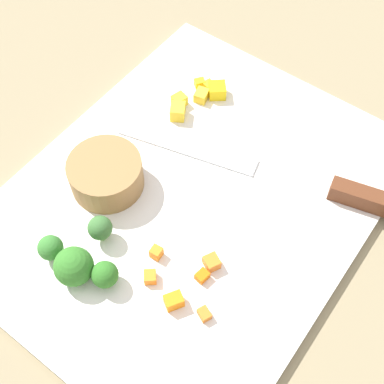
{
  "coord_description": "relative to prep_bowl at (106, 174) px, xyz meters",
  "views": [
    {
      "loc": [
        -0.26,
        -0.2,
        0.53
      ],
      "look_at": [
        0.0,
        0.0,
        0.02
      ],
      "focal_mm": 48.48,
      "sensor_mm": 36.0,
      "label": 1
    }
  ],
  "objects": [
    {
      "name": "ground_plane",
      "position": [
        0.05,
        -0.09,
        -0.03
      ],
      "size": [
        4.0,
        4.0,
        0.0
      ],
      "primitive_type": "plane",
      "color": "#897B5B"
    },
    {
      "name": "cutting_board",
      "position": [
        0.05,
        -0.09,
        -0.03
      ],
      "size": [
        0.49,
        0.39,
        0.01
      ],
      "primitive_type": "cube",
      "color": "white",
      "rests_on": "ground_plane"
    },
    {
      "name": "prep_bowl",
      "position": [
        0.0,
        0.0,
        0.0
      ],
      "size": [
        0.09,
        0.09,
        0.04
      ],
      "primitive_type": "cylinder",
      "color": "olive",
      "rests_on": "cutting_board"
    },
    {
      "name": "chef_knife",
      "position": [
        0.14,
        -0.2,
        -0.01
      ],
      "size": [
        0.11,
        0.35,
        0.02
      ],
      "rotation": [
        0.0,
        0.0,
        1.82
      ],
      "color": "silver",
      "rests_on": "cutting_board"
    },
    {
      "name": "carrot_dice_0",
      "position": [
        -0.04,
        -0.11,
        -0.01
      ],
      "size": [
        0.01,
        0.01,
        0.01
      ],
      "primitive_type": "cube",
      "rotation": [
        0.0,
        0.0,
        0.1
      ],
      "color": "orange",
      "rests_on": "cutting_board"
    },
    {
      "name": "carrot_dice_1",
      "position": [
        -0.06,
        -0.19,
        -0.02
      ],
      "size": [
        0.02,
        0.02,
        0.01
      ],
      "primitive_type": "cube",
      "rotation": [
        0.0,
        0.0,
        2.72
      ],
      "color": "orange",
      "rests_on": "cutting_board"
    },
    {
      "name": "carrot_dice_2",
      "position": [
        -0.07,
        -0.16,
        -0.01
      ],
      "size": [
        0.02,
        0.02,
        0.02
      ],
      "primitive_type": "cube",
      "rotation": [
        0.0,
        0.0,
        2.59
      ],
      "color": "orange",
      "rests_on": "cutting_board"
    },
    {
      "name": "carrot_dice_3",
      "position": [
        -0.07,
        -0.12,
        -0.01
      ],
      "size": [
        0.02,
        0.02,
        0.01
      ],
      "primitive_type": "cube",
      "rotation": [
        0.0,
        0.0,
        2.27
      ],
      "color": "orange",
      "rests_on": "cutting_board"
    },
    {
      "name": "carrot_dice_4",
      "position": [
        -0.03,
        -0.16,
        -0.01
      ],
      "size": [
        0.02,
        0.01,
        0.01
      ],
      "primitive_type": "cube",
      "rotation": [
        0.0,
        0.0,
        1.42
      ],
      "color": "orange",
      "rests_on": "cutting_board"
    },
    {
      "name": "carrot_dice_5",
      "position": [
        -0.01,
        -0.16,
        -0.01
      ],
      "size": [
        0.02,
        0.02,
        0.01
      ],
      "primitive_type": "cube",
      "rotation": [
        0.0,
        0.0,
        1.1
      ],
      "color": "orange",
      "rests_on": "cutting_board"
    },
    {
      "name": "pepper_dice_0",
      "position": [
        0.18,
        -0.01,
        -0.01
      ],
      "size": [
        0.02,
        0.02,
        0.01
      ],
      "primitive_type": "cube",
      "rotation": [
        0.0,
        0.0,
        1.82
      ],
      "color": "yellow",
      "rests_on": "cutting_board"
    },
    {
      "name": "pepper_dice_1",
      "position": [
        0.2,
        -0.02,
        -0.01
      ],
      "size": [
        0.03,
        0.03,
        0.02
      ],
      "primitive_type": "cube",
      "rotation": [
        0.0,
        0.0,
        0.7
      ],
      "color": "yellow",
      "rests_on": "cutting_board"
    },
    {
      "name": "pepper_dice_2",
      "position": [
        0.2,
        -0.01,
        -0.01
      ],
      "size": [
        0.02,
        0.02,
        0.01
      ],
      "primitive_type": "cube",
      "rotation": [
        0.0,
        0.0,
        2.84
      ],
      "color": "yellow",
      "rests_on": "cutting_board"
    },
    {
      "name": "pepper_dice_3",
      "position": [
        0.15,
        0.01,
        -0.01
      ],
      "size": [
        0.02,
        0.02,
        0.02
      ],
      "primitive_type": "cube",
      "rotation": [
        0.0,
        0.0,
        2.88
      ],
      "color": "yellow",
      "rests_on": "cutting_board"
    },
    {
      "name": "pepper_dice_4",
      "position": [
        0.14,
        -0.0,
        -0.01
      ],
      "size": [
        0.03,
        0.03,
        0.02
      ],
      "primitive_type": "cube",
      "rotation": [
        0.0,
        0.0,
        0.54
      ],
      "color": "yellow",
      "rests_on": "cutting_board"
    },
    {
      "name": "pepper_dice_5",
      "position": [
        0.2,
        0.01,
        -0.01
      ],
      "size": [
        0.02,
        0.02,
        0.01
      ],
      "primitive_type": "cube",
      "rotation": [
        0.0,
        0.0,
        0.92
      ],
      "color": "yellow",
      "rests_on": "cutting_board"
    },
    {
      "name": "broccoli_floret_0",
      "position": [
        -0.06,
        -0.04,
        0.0
      ],
      "size": [
        0.03,
        0.03,
        0.04
      ],
      "color": "#8AB65E",
      "rests_on": "cutting_board"
    },
    {
      "name": "broccoli_floret_1",
      "position": [
        -0.11,
        -0.02,
        -0.0
      ],
      "size": [
        0.03,
        0.03,
        0.03
      ],
      "color": "#8EB855",
      "rests_on": "cutting_board"
    },
    {
      "name": "broccoli_floret_2",
      "position": [
        -0.11,
        -0.05,
        0.0
      ],
      "size": [
        0.04,
        0.04,
        0.04
      ],
      "color": "#85B56B",
      "rests_on": "cutting_board"
    },
    {
      "name": "broccoli_floret_3",
      "position": [
        -0.1,
        -0.08,
        -0.0
      ],
      "size": [
        0.03,
        0.03,
        0.03
      ],
      "color": "#82C35D",
      "rests_on": "cutting_board"
    }
  ]
}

